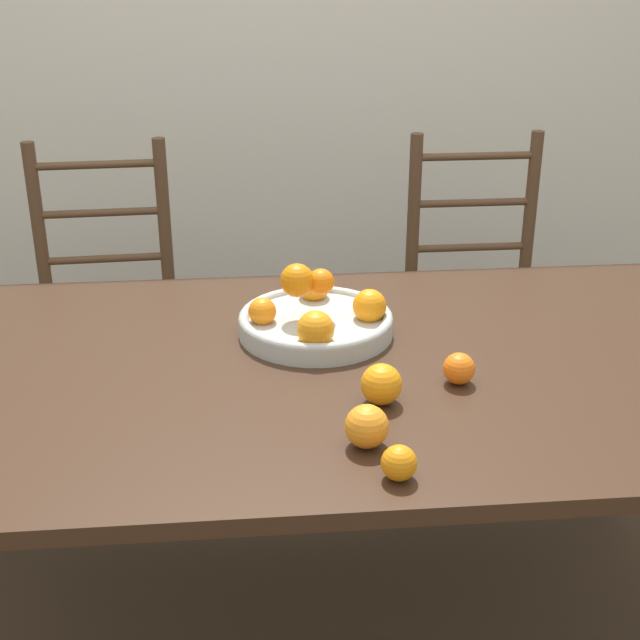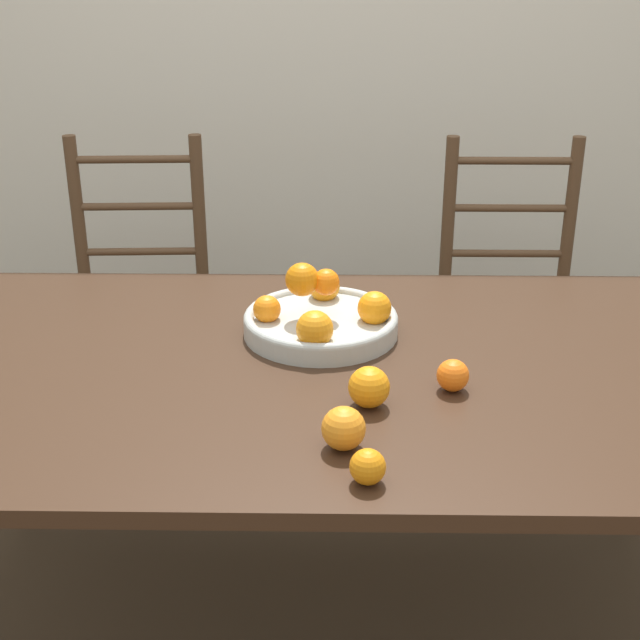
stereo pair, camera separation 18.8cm
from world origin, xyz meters
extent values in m
plane|color=#423323|center=(0.00, 0.00, 0.00)|extent=(12.00, 12.00, 0.00)
cube|color=silver|center=(0.00, 1.60, 1.30)|extent=(8.00, 0.06, 2.60)
cube|color=#382316|center=(0.00, 0.00, 0.71)|extent=(1.87, 1.05, 0.03)
cylinder|color=#382316|center=(0.85, 0.45, 0.34)|extent=(0.07, 0.07, 0.69)
cylinder|color=#B2B7B2|center=(-0.01, 0.15, 0.74)|extent=(0.35, 0.35, 0.04)
torus|color=#B2B7B2|center=(-0.01, 0.15, 0.76)|extent=(0.35, 0.35, 0.02)
sphere|color=orange|center=(0.11, 0.14, 0.79)|extent=(0.08, 0.08, 0.08)
sphere|color=orange|center=(0.00, 0.27, 0.79)|extent=(0.07, 0.07, 0.07)
sphere|color=orange|center=(-0.13, 0.14, 0.79)|extent=(0.06, 0.06, 0.06)
sphere|color=orange|center=(-0.02, 0.03, 0.79)|extent=(0.08, 0.08, 0.08)
sphere|color=orange|center=(0.01, 0.15, 0.85)|extent=(0.06, 0.06, 0.06)
sphere|color=orange|center=(-0.05, 0.15, 0.86)|extent=(0.08, 0.08, 0.08)
sphere|color=orange|center=(0.08, -0.44, 0.75)|extent=(0.06, 0.06, 0.06)
sphere|color=orange|center=(0.09, -0.18, 0.76)|extent=(0.08, 0.08, 0.08)
sphere|color=orange|center=(0.26, -0.11, 0.76)|extent=(0.06, 0.06, 0.06)
sphere|color=orange|center=(0.04, -0.33, 0.76)|extent=(0.08, 0.08, 0.08)
cylinder|color=#513823|center=(-0.77, 0.63, 0.23)|extent=(0.04, 0.04, 0.46)
cylinder|color=#513823|center=(-0.39, 0.65, 0.23)|extent=(0.04, 0.04, 0.46)
cylinder|color=#513823|center=(-0.78, 0.99, 0.50)|extent=(0.04, 0.04, 0.99)
cylinder|color=#513823|center=(-0.40, 1.01, 0.50)|extent=(0.04, 0.04, 0.99)
cube|color=#513823|center=(-0.58, 0.82, 0.48)|extent=(0.44, 0.42, 0.04)
cylinder|color=#513823|center=(-0.59, 1.00, 0.62)|extent=(0.38, 0.04, 0.02)
cylinder|color=#513823|center=(-0.59, 1.00, 0.77)|extent=(0.38, 0.04, 0.02)
cylinder|color=#513823|center=(-0.59, 1.00, 0.92)|extent=(0.38, 0.04, 0.02)
cylinder|color=#513823|center=(0.38, 0.64, 0.23)|extent=(0.04, 0.04, 0.46)
cylinder|color=#513823|center=(0.76, 0.64, 0.23)|extent=(0.04, 0.04, 0.46)
cylinder|color=#513823|center=(0.38, 1.00, 0.50)|extent=(0.04, 0.04, 0.99)
cylinder|color=#513823|center=(0.76, 1.00, 0.50)|extent=(0.04, 0.04, 0.99)
cube|color=#513823|center=(0.57, 0.82, 0.48)|extent=(0.42, 0.40, 0.04)
cylinder|color=#513823|center=(0.57, 1.00, 0.62)|extent=(0.38, 0.03, 0.02)
cylinder|color=#513823|center=(0.57, 1.00, 0.77)|extent=(0.38, 0.03, 0.02)
cylinder|color=#513823|center=(0.57, 1.00, 0.92)|extent=(0.38, 0.03, 0.02)
camera|label=1|loc=(-0.17, -1.68, 1.57)|focal=50.00mm
camera|label=2|loc=(0.02, -1.68, 1.57)|focal=50.00mm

